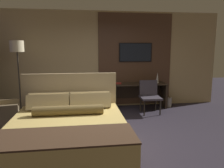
{
  "coord_description": "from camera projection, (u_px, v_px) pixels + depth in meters",
  "views": [
    {
      "loc": [
        -0.57,
        -3.85,
        1.75
      ],
      "look_at": [
        0.11,
        0.99,
        0.94
      ],
      "focal_mm": 35.0,
      "sensor_mm": 36.0,
      "label": 1
    }
  ],
  "objects": [
    {
      "name": "ground_plane",
      "position": [
        113.0,
        142.0,
        4.12
      ],
      "size": [
        16.0,
        16.0,
        0.0
      ],
      "primitive_type": "plane",
      "color": "#28232D"
    },
    {
      "name": "wall_back_tv_panel",
      "position": [
        105.0,
        60.0,
        6.45
      ],
      "size": [
        7.2,
        0.09,
        2.8
      ],
      "color": "tan",
      "rests_on": "ground_plane"
    },
    {
      "name": "bed",
      "position": [
        69.0,
        132.0,
        3.68
      ],
      "size": [
        1.9,
        2.14,
        1.24
      ],
      "color": "#33281E",
      "rests_on": "ground_plane"
    },
    {
      "name": "desk",
      "position": [
        137.0,
        91.0,
        6.43
      ],
      "size": [
        1.7,
        0.55,
        0.73
      ],
      "color": "#2D2319",
      "rests_on": "ground_plane"
    },
    {
      "name": "tv",
      "position": [
        135.0,
        52.0,
        6.46
      ],
      "size": [
        0.98,
        0.04,
        0.55
      ],
      "color": "black"
    },
    {
      "name": "desk_chair",
      "position": [
        149.0,
        94.0,
        5.93
      ],
      "size": [
        0.55,
        0.54,
        0.87
      ],
      "rotation": [
        0.0,
        0.0,
        -0.03
      ],
      "color": "#38333D",
      "rests_on": "ground_plane"
    },
    {
      "name": "armchair_by_window",
      "position": [
        2.0,
        114.0,
        4.99
      ],
      "size": [
        0.82,
        0.84,
        0.75
      ],
      "rotation": [
        0.0,
        0.0,
        1.79
      ],
      "color": "brown",
      "rests_on": "ground_plane"
    },
    {
      "name": "floor_lamp",
      "position": [
        17.0,
        53.0,
        5.47
      ],
      "size": [
        0.34,
        0.34,
        1.93
      ],
      "color": "#282623",
      "rests_on": "ground_plane"
    },
    {
      "name": "vase_tall",
      "position": [
        157.0,
        78.0,
        6.38
      ],
      "size": [
        0.09,
        0.09,
        0.31
      ],
      "color": "silver",
      "rests_on": "desk"
    },
    {
      "name": "book",
      "position": [
        117.0,
        83.0,
        6.26
      ],
      "size": [
        0.23,
        0.16,
        0.03
      ],
      "color": "maroon",
      "rests_on": "desk"
    },
    {
      "name": "waste_bin",
      "position": [
        168.0,
        102.0,
        6.55
      ],
      "size": [
        0.22,
        0.22,
        0.28
      ],
      "color": "gray",
      "rests_on": "ground_plane"
    }
  ]
}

